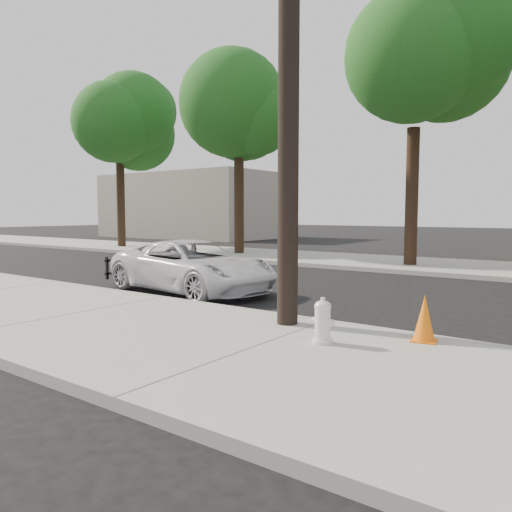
% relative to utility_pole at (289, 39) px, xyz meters
% --- Properties ---
extents(ground, '(120.00, 120.00, 0.00)m').
position_rel_utility_pole_xyz_m(ground, '(-3.60, 2.70, -4.70)').
color(ground, black).
rests_on(ground, ground).
extents(near_sidewalk, '(90.00, 4.40, 0.15)m').
position_rel_utility_pole_xyz_m(near_sidewalk, '(-3.60, -1.60, -4.62)').
color(near_sidewalk, gray).
rests_on(near_sidewalk, ground).
extents(far_sidewalk, '(90.00, 5.00, 0.15)m').
position_rel_utility_pole_xyz_m(far_sidewalk, '(-3.60, 11.20, -4.62)').
color(far_sidewalk, gray).
rests_on(far_sidewalk, ground).
extents(curb_near, '(90.00, 0.12, 0.16)m').
position_rel_utility_pole_xyz_m(curb_near, '(-3.60, 0.60, -4.62)').
color(curb_near, '#9E9B93').
rests_on(curb_near, ground).
extents(building_far, '(14.00, 8.00, 5.00)m').
position_rel_utility_pole_xyz_m(building_far, '(-23.60, 22.70, -2.20)').
color(building_far, gray).
rests_on(building_far, ground).
extents(utility_pole, '(1.40, 0.34, 9.00)m').
position_rel_utility_pole_xyz_m(utility_pole, '(0.00, 0.00, 0.00)').
color(utility_pole, black).
rests_on(utility_pole, near_sidewalk).
extents(tree_a, '(4.65, 4.50, 9.00)m').
position_rel_utility_pole_xyz_m(tree_a, '(-17.40, 10.55, 1.83)').
color(tree_a, black).
rests_on(tree_a, far_sidewalk).
extents(tree_b, '(4.34, 4.20, 8.45)m').
position_rel_utility_pole_xyz_m(tree_b, '(-9.41, 10.76, 1.45)').
color(tree_b, black).
rests_on(tree_b, far_sidewalk).
extents(tree_c, '(4.96, 4.80, 9.55)m').
position_rel_utility_pole_xyz_m(tree_c, '(-1.38, 10.34, 2.21)').
color(tree_c, black).
rests_on(tree_c, far_sidewalk).
extents(police_cruiser, '(4.88, 2.70, 1.29)m').
position_rel_utility_pole_xyz_m(police_cruiser, '(-4.20, 2.16, -4.05)').
color(police_cruiser, silver).
rests_on(police_cruiser, ground).
extents(fire_hydrant, '(0.32, 0.29, 0.61)m').
position_rel_utility_pole_xyz_m(fire_hydrant, '(1.07, -0.75, -4.26)').
color(fire_hydrant, silver).
rests_on(fire_hydrant, near_sidewalk).
extents(traffic_cone, '(0.40, 0.40, 0.67)m').
position_rel_utility_pole_xyz_m(traffic_cone, '(2.18, 0.20, -4.22)').
color(traffic_cone, orange).
rests_on(traffic_cone, near_sidewalk).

